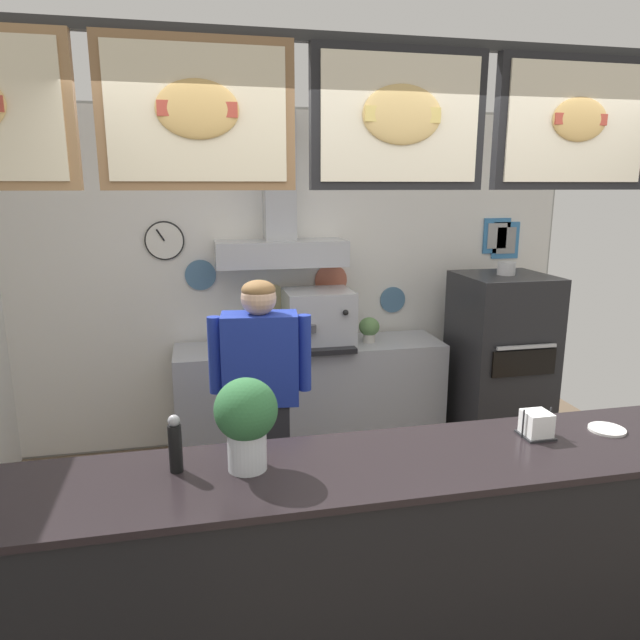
% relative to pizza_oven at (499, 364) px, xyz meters
% --- Properties ---
extents(ground_plane, '(5.60, 5.60, 0.00)m').
position_rel_pizza_oven_xyz_m(ground_plane, '(-1.55, -1.67, -0.73)').
color(ground_plane, brown).
extents(back_wall_assembly, '(4.64, 2.55, 2.74)m').
position_rel_pizza_oven_xyz_m(back_wall_assembly, '(-1.56, 0.47, 0.74)').
color(back_wall_assembly, '#9E9E99').
rests_on(back_wall_assembly, ground_plane).
extents(service_counter, '(3.65, 0.62, 1.03)m').
position_rel_pizza_oven_xyz_m(service_counter, '(-1.55, -1.98, -0.22)').
color(service_counter, black).
rests_on(service_counter, ground_plane).
extents(back_prep_counter, '(2.12, 0.55, 0.92)m').
position_rel_pizza_oven_xyz_m(back_prep_counter, '(-1.51, 0.26, -0.28)').
color(back_prep_counter, '#A3A5AD').
rests_on(back_prep_counter, ground_plane).
extents(pizza_oven, '(0.69, 0.72, 1.56)m').
position_rel_pizza_oven_xyz_m(pizza_oven, '(0.00, 0.00, 0.00)').
color(pizza_oven, '#232326').
rests_on(pizza_oven, ground_plane).
extents(shop_worker, '(0.60, 0.27, 1.62)m').
position_rel_pizza_oven_xyz_m(shop_worker, '(-2.03, -0.83, 0.14)').
color(shop_worker, '#232328').
rests_on(shop_worker, ground_plane).
extents(espresso_machine, '(0.52, 0.53, 0.44)m').
position_rel_pizza_oven_xyz_m(espresso_machine, '(-1.45, 0.23, 0.40)').
color(espresso_machine, '#B7BABF').
rests_on(espresso_machine, back_prep_counter).
extents(potted_oregano, '(0.25, 0.25, 0.30)m').
position_rel_pizza_oven_xyz_m(potted_oregano, '(-1.89, 0.28, 0.35)').
color(potted_oregano, '#9E563D').
rests_on(potted_oregano, back_prep_counter).
extents(potted_rosemary, '(0.17, 0.17, 0.20)m').
position_rel_pizza_oven_xyz_m(potted_rosemary, '(-1.04, 0.23, 0.30)').
color(potted_rosemary, beige).
rests_on(potted_rosemary, back_prep_counter).
extents(condiment_plate, '(0.16, 0.16, 0.01)m').
position_rel_pizza_oven_xyz_m(condiment_plate, '(-0.54, -1.91, 0.31)').
color(condiment_plate, white).
rests_on(condiment_plate, service_counter).
extents(napkin_holder, '(0.14, 0.13, 0.13)m').
position_rel_pizza_oven_xyz_m(napkin_holder, '(-0.90, -1.90, 0.35)').
color(napkin_holder, '#262628').
rests_on(napkin_holder, service_counter).
extents(pepper_grinder, '(0.05, 0.05, 0.24)m').
position_rel_pizza_oven_xyz_m(pepper_grinder, '(-2.48, -1.89, 0.42)').
color(pepper_grinder, black).
rests_on(pepper_grinder, service_counter).
extents(basil_vase, '(0.25, 0.25, 0.38)m').
position_rel_pizza_oven_xyz_m(basil_vase, '(-2.20, -1.93, 0.51)').
color(basil_vase, silver).
rests_on(basil_vase, service_counter).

